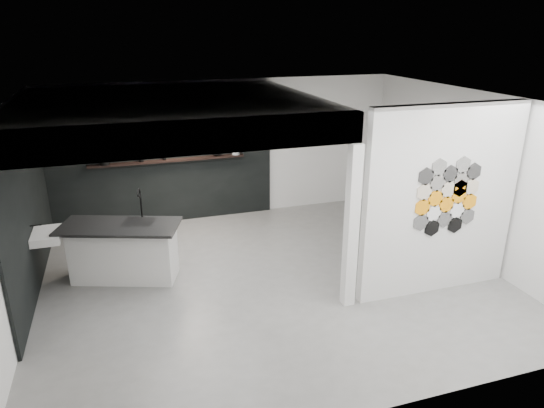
{
  "coord_description": "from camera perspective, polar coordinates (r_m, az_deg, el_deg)",
  "views": [
    {
      "loc": [
        -2.06,
        -6.46,
        3.75
      ],
      "look_at": [
        0.1,
        0.3,
        1.15
      ],
      "focal_mm": 32.0,
      "sensor_mm": 36.0,
      "label": 1
    }
  ],
  "objects": [
    {
      "name": "glass_vase",
      "position": [
        9.87,
        -4.29,
        6.28
      ],
      "size": [
        0.12,
        0.12,
        0.16
      ],
      "primitive_type": "cylinder",
      "rotation": [
        0.0,
        0.0,
        0.08
      ],
      "color": "gray",
      "rests_on": "display_shelf"
    },
    {
      "name": "fascia_beam",
      "position": [
        5.72,
        -9.77,
        7.71
      ],
      "size": [
        4.4,
        0.16,
        0.4
      ],
      "primitive_type": "cube",
      "color": "silver",
      "rests_on": "corner_column"
    },
    {
      "name": "bay_clad_left",
      "position": [
        8.02,
        -26.8,
        -0.87
      ],
      "size": [
        0.04,
        4.0,
        2.35
      ],
      "primitive_type": "cube",
      "color": "black",
      "rests_on": "floor"
    },
    {
      "name": "corner_column",
      "position": [
        6.69,
        9.32,
        -2.8
      ],
      "size": [
        0.16,
        0.16,
        2.35
      ],
      "primitive_type": "cube",
      "color": "silver",
      "rests_on": "floor"
    },
    {
      "name": "kettle",
      "position": [
        9.79,
        -6.61,
        6.03
      ],
      "size": [
        0.2,
        0.2,
        0.14
      ],
      "primitive_type": "ellipsoid",
      "rotation": [
        0.0,
        0.0,
        -0.23
      ],
      "color": "black",
      "rests_on": "display_shelf"
    },
    {
      "name": "stockpot",
      "position": [
        9.62,
        -19.14,
        4.85
      ],
      "size": [
        0.24,
        0.24,
        0.15
      ],
      "primitive_type": "cylinder",
      "rotation": [
        0.0,
        0.0,
        0.36
      ],
      "color": "black",
      "rests_on": "display_shelf"
    },
    {
      "name": "kitchen_island",
      "position": [
        7.91,
        -17.05,
        -5.23
      ],
      "size": [
        1.94,
        1.33,
        1.43
      ],
      "rotation": [
        0.0,
        0.0,
        -0.34
      ],
      "color": "silver",
      "rests_on": "floor"
    },
    {
      "name": "bay_clad_back",
      "position": [
        9.81,
        -12.69,
        4.4
      ],
      "size": [
        4.4,
        0.04,
        2.35
      ],
      "primitive_type": "cube",
      "color": "black",
      "rests_on": "floor"
    },
    {
      "name": "bottle_dark",
      "position": [
        9.65,
        -12.58,
        5.52
      ],
      "size": [
        0.07,
        0.07,
        0.15
      ],
      "primitive_type": "cylinder",
      "rotation": [
        0.0,
        0.0,
        -0.33
      ],
      "color": "black",
      "rests_on": "display_shelf"
    },
    {
      "name": "wall_basin",
      "position": [
        7.91,
        -24.98,
        -3.39
      ],
      "size": [
        0.4,
        0.6,
        0.12
      ],
      "primitive_type": "cube",
      "color": "silver",
      "rests_on": "bay_clad_left"
    },
    {
      "name": "floor",
      "position": [
        7.75,
        -0.03,
        -8.85
      ],
      "size": [
        7.0,
        6.0,
        0.01
      ],
      "primitive_type": "cube",
      "color": "slate"
    },
    {
      "name": "partition_panel",
      "position": [
        7.33,
        19.28,
        0.25
      ],
      "size": [
        2.45,
        0.15,
        2.8
      ],
      "primitive_type": "cube",
      "color": "silver",
      "rests_on": "floor"
    },
    {
      "name": "display_shelf",
      "position": [
        9.68,
        -12.09,
        5.01
      ],
      "size": [
        3.0,
        0.15,
        0.04
      ],
      "primitive_type": "cube",
      "color": "black",
      "rests_on": "bay_clad_back"
    },
    {
      "name": "utensil_cup",
      "position": [
        9.63,
        -15.14,
        5.12
      ],
      "size": [
        0.09,
        0.09,
        0.11
      ],
      "primitive_type": "cylinder",
      "rotation": [
        0.0,
        0.0,
        -0.06
      ],
      "color": "black",
      "rests_on": "display_shelf"
    },
    {
      "name": "glass_bowl",
      "position": [
        9.87,
        -4.29,
        6.14
      ],
      "size": [
        0.2,
        0.2,
        0.11
      ],
      "primitive_type": "cylinder",
      "rotation": [
        0.0,
        0.0,
        0.4
      ],
      "color": "gray",
      "rests_on": "display_shelf"
    },
    {
      "name": "hex_tile_cluster",
      "position": [
        7.25,
        19.98,
        0.83
      ],
      "size": [
        1.04,
        0.02,
        1.16
      ],
      "color": "black",
      "rests_on": "partition_panel"
    },
    {
      "name": "bulkhead",
      "position": [
        7.59,
        -11.96,
        10.6
      ],
      "size": [
        4.4,
        4.0,
        0.4
      ],
      "primitive_type": "cube",
      "color": "silver",
      "rests_on": "corner_column"
    }
  ]
}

